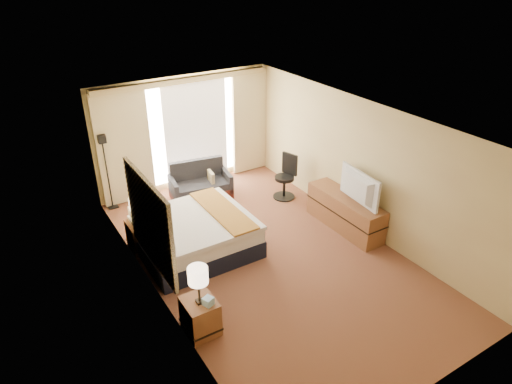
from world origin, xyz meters
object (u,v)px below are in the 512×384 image
media_dresser (345,212)px  loveseat (200,186)px  desk_chair (286,178)px  lamp_right (137,204)px  floor_lamp (105,157)px  nightstand_right (142,235)px  television (355,188)px  bed (195,234)px  lamp_left (198,276)px  nightstand_left (200,316)px

media_dresser → loveseat: (-1.88, 2.71, -0.08)m
desk_chair → lamp_right: lamp_right is taller
floor_lamp → lamp_right: bearing=-89.9°
nightstand_right → television: television is taller
loveseat → television: size_ratio=1.31×
media_dresser → television: 0.71m
lamp_right → television: 4.03m
desk_chair → bed: bearing=-179.2°
bed → desk_chair: size_ratio=1.95×
floor_lamp → desk_chair: 3.91m
bed → television: size_ratio=1.81×
nightstand_right → bed: size_ratio=0.28×
lamp_right → television: size_ratio=0.50×
lamp_left → loveseat: bearing=64.3°
nightstand_left → desk_chair: desk_chair is taller
nightstand_left → media_dresser: size_ratio=0.31×
media_dresser → lamp_right: size_ratio=3.27×
media_dresser → loveseat: loveseat is taller
lamp_right → floor_lamp: bearing=90.1°
media_dresser → loveseat: 3.30m
bed → lamp_right: 1.18m
nightstand_left → lamp_right: 2.54m
nightstand_right → media_dresser: size_ratio=0.31×
television → desk_chair: bearing=11.0°
nightstand_left → lamp_right: (-0.03, 2.45, 0.70)m
media_dresser → lamp_right: bearing=159.5°
bed → loveseat: size_ratio=1.39×
bed → floor_lamp: size_ratio=1.18×
lamp_left → lamp_right: bearing=90.6°
nightstand_right → desk_chair: (3.46, 0.26, 0.18)m
bed → desk_chair: desk_chair is taller
lamp_left → floor_lamp: bearing=90.4°
loveseat → television: (1.83, -2.95, 0.74)m
nightstand_left → lamp_left: bearing=-93.8°
loveseat → television: bearing=-48.6°
floor_lamp → television: bearing=-43.9°
nightstand_left → media_dresser: media_dresser is taller
nightstand_left → lamp_left: 0.74m
television → media_dresser: bearing=-6.1°
nightstand_right → desk_chair: bearing=4.3°
loveseat → television: television is taller
lamp_right → lamp_left: bearing=-89.4°
nightstand_right → loveseat: bearing=34.7°
media_dresser → desk_chair: size_ratio=1.77×
loveseat → floor_lamp: floor_lamp is taller
nightstand_right → lamp_left: (-0.00, -2.53, 0.74)m
floor_lamp → loveseat: bearing=-17.8°
nightstand_right → lamp_right: 0.70m
nightstand_left → bed: bearing=66.9°
desk_chair → lamp_right: bearing=168.0°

